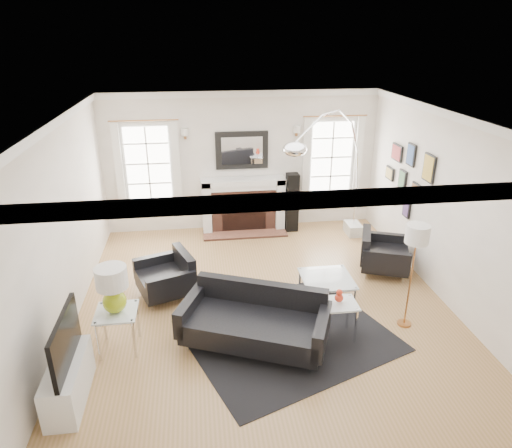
{
  "coord_description": "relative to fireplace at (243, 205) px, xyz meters",
  "views": [
    {
      "loc": [
        -0.91,
        -5.92,
        3.84
      ],
      "look_at": [
        -0.07,
        0.3,
        1.18
      ],
      "focal_mm": 32.0,
      "sensor_mm": 36.0,
      "label": 1
    }
  ],
  "objects": [
    {
      "name": "floor",
      "position": [
        0.0,
        -2.79,
        -0.54
      ],
      "size": [
        6.0,
        6.0,
        0.0
      ],
      "primitive_type": "plane",
      "color": "olive",
      "rests_on": "ground"
    },
    {
      "name": "back_wall",
      "position": [
        0.0,
        0.21,
        0.86
      ],
      "size": [
        5.5,
        0.04,
        2.8
      ],
      "primitive_type": "cube",
      "color": "white",
      "rests_on": "floor"
    },
    {
      "name": "front_wall",
      "position": [
        0.0,
        -5.79,
        0.86
      ],
      "size": [
        5.5,
        0.04,
        2.8
      ],
      "primitive_type": "cube",
      "color": "white",
      "rests_on": "floor"
    },
    {
      "name": "left_wall",
      "position": [
        -2.75,
        -2.79,
        0.86
      ],
      "size": [
        0.04,
        6.0,
        2.8
      ],
      "primitive_type": "cube",
      "color": "white",
      "rests_on": "floor"
    },
    {
      "name": "right_wall",
      "position": [
        2.75,
        -2.79,
        0.86
      ],
      "size": [
        0.04,
        6.0,
        2.8
      ],
      "primitive_type": "cube",
      "color": "white",
      "rests_on": "floor"
    },
    {
      "name": "ceiling",
      "position": [
        0.0,
        -2.79,
        2.26
      ],
      "size": [
        5.5,
        6.0,
        0.02
      ],
      "primitive_type": "cube",
      "color": "white",
      "rests_on": "back_wall"
    },
    {
      "name": "crown_molding",
      "position": [
        0.0,
        -2.79,
        2.2
      ],
      "size": [
        5.5,
        6.0,
        0.12
      ],
      "primitive_type": "cube",
      "color": "white",
      "rests_on": "back_wall"
    },
    {
      "name": "fireplace",
      "position": [
        0.0,
        0.0,
        0.0
      ],
      "size": [
        1.7,
        0.69,
        1.11
      ],
      "color": "white",
      "rests_on": "floor"
    },
    {
      "name": "mantel_mirror",
      "position": [
        0.0,
        0.16,
        1.11
      ],
      "size": [
        1.05,
        0.07,
        0.75
      ],
      "color": "black",
      "rests_on": "back_wall"
    },
    {
      "name": "window_left",
      "position": [
        -1.85,
        0.16,
        0.92
      ],
      "size": [
        1.24,
        0.15,
        1.62
      ],
      "color": "white",
      "rests_on": "back_wall"
    },
    {
      "name": "window_right",
      "position": [
        1.85,
        0.16,
        0.92
      ],
      "size": [
        1.24,
        0.15,
        1.62
      ],
      "color": "white",
      "rests_on": "back_wall"
    },
    {
      "name": "gallery_wall",
      "position": [
        2.72,
        -1.5,
        0.99
      ],
      "size": [
        0.04,
        1.73,
        1.29
      ],
      "color": "black",
      "rests_on": "right_wall"
    },
    {
      "name": "tv_unit",
      "position": [
        -2.44,
        -4.49,
        -0.21
      ],
      "size": [
        0.35,
        1.0,
        1.09
      ],
      "color": "white",
      "rests_on": "floor"
    },
    {
      "name": "area_rug",
      "position": [
        0.21,
        -3.68,
        -0.54
      ],
      "size": [
        3.18,
        2.94,
        0.01
      ],
      "primitive_type": "cube",
      "rotation": [
        0.0,
        0.0,
        0.37
      ],
      "color": "black",
      "rests_on": "floor"
    },
    {
      "name": "sofa",
      "position": [
        -0.25,
        -3.75,
        -0.21
      ],
      "size": [
        2.08,
        1.53,
        0.62
      ],
      "color": "black",
      "rests_on": "floor"
    },
    {
      "name": "armchair_left",
      "position": [
        -1.44,
        -2.41,
        -0.22
      ],
      "size": [
        1.01,
        1.07,
        0.58
      ],
      "color": "black",
      "rests_on": "floor"
    },
    {
      "name": "armchair_right",
      "position": [
        2.14,
        -2.11,
        -0.21
      ],
      "size": [
        1.03,
        1.09,
        0.59
      ],
      "color": "black",
      "rests_on": "floor"
    },
    {
      "name": "coffee_table",
      "position": [
        0.99,
        -2.79,
        -0.23
      ],
      "size": [
        0.77,
        0.77,
        0.34
      ],
      "color": "silver",
      "rests_on": "floor"
    },
    {
      "name": "side_table_left",
      "position": [
        -2.02,
        -3.65,
        -0.08
      ],
      "size": [
        0.52,
        0.52,
        0.57
      ],
      "color": "silver",
      "rests_on": "floor"
    },
    {
      "name": "nesting_table",
      "position": [
        0.85,
        -3.78,
        -0.12
      ],
      "size": [
        0.49,
        0.41,
        0.54
      ],
      "color": "silver",
      "rests_on": "floor"
    },
    {
      "name": "gourd_lamp",
      "position": [
        -2.02,
        -3.65,
        0.39
      ],
      "size": [
        0.39,
        0.39,
        0.63
      ],
      "color": "#A1BB17",
      "rests_on": "side_table_left"
    },
    {
      "name": "orange_vase",
      "position": [
        0.85,
        -3.78,
        0.09
      ],
      "size": [
        0.12,
        0.12,
        0.18
      ],
      "color": "red",
      "rests_on": "nesting_table"
    },
    {
      "name": "arc_floor_lamp",
      "position": [
        1.41,
        -1.19,
        0.92
      ],
      "size": [
        1.91,
        1.77,
        2.71
      ],
      "color": "silver",
      "rests_on": "floor"
    },
    {
      "name": "stick_floor_lamp",
      "position": [
        1.9,
        -3.64,
        0.78
      ],
      "size": [
        0.31,
        0.31,
        1.53
      ],
      "color": "#A26938",
      "rests_on": "floor"
    },
    {
      "name": "speaker_tower",
      "position": [
        0.99,
        -0.14,
        0.07
      ],
      "size": [
        0.25,
        0.25,
        1.22
      ],
      "primitive_type": "cube",
      "rotation": [
        0.0,
        0.0,
        0.01
      ],
      "color": "black",
      "rests_on": "floor"
    }
  ]
}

